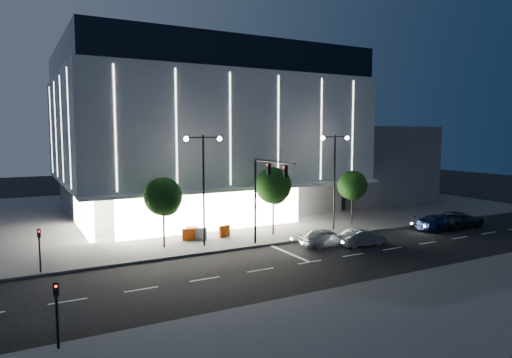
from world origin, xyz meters
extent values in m
plane|color=black|center=(0.00, 0.00, 0.00)|extent=(160.00, 160.00, 0.00)
cube|color=#474747|center=(5.00, 24.00, 0.07)|extent=(70.00, 40.00, 0.15)
cube|color=#474747|center=(5.00, -12.00, 0.07)|extent=(70.00, 10.00, 0.15)
cube|color=#4C4C51|center=(3.00, 24.00, 2.00)|extent=(28.00, 21.00, 4.00)
cube|color=#A0A0A5|center=(3.00, 22.00, 9.50)|extent=(30.00, 25.00, 11.00)
cube|color=black|center=(3.00, 22.00, 16.50)|extent=(29.40, 24.50, 3.00)
cube|color=white|center=(0.00, 10.70, 2.00)|extent=(18.00, 0.40, 3.60)
cube|color=white|center=(-10.80, 16.00, 2.00)|extent=(0.40, 10.00, 3.60)
cube|color=#A0A0A5|center=(3.00, 9.70, 4.10)|extent=(30.00, 2.00, 0.30)
cube|color=white|center=(3.00, 9.48, 9.50)|extent=(24.00, 0.06, 10.00)
cube|color=#4C4C51|center=(26.00, 24.00, 5.00)|extent=(16.00, 20.00, 10.00)
cylinder|color=black|center=(1.00, 4.80, 3.50)|extent=(0.18, 0.18, 7.00)
cylinder|color=black|center=(1.00, 1.90, 7.00)|extent=(0.14, 5.80, 0.14)
cube|color=black|center=(1.00, 2.60, 6.40)|extent=(0.28, 0.18, 0.85)
cube|color=black|center=(1.00, 0.20, 6.40)|extent=(0.28, 0.18, 0.85)
sphere|color=#FF0C0C|center=(0.88, 2.60, 6.70)|extent=(0.14, 0.14, 0.14)
cylinder|color=black|center=(-3.00, 6.00, 4.50)|extent=(0.16, 0.16, 9.00)
cylinder|color=black|center=(-3.70, 6.00, 8.80)|extent=(1.40, 0.10, 0.10)
cylinder|color=black|center=(-2.30, 6.00, 8.80)|extent=(1.40, 0.10, 0.10)
sphere|color=white|center=(-4.40, 6.00, 8.70)|extent=(0.36, 0.36, 0.36)
sphere|color=white|center=(-1.60, 6.00, 8.70)|extent=(0.36, 0.36, 0.36)
cylinder|color=black|center=(10.00, 6.00, 4.50)|extent=(0.16, 0.16, 9.00)
cylinder|color=black|center=(9.30, 6.00, 8.80)|extent=(1.40, 0.10, 0.10)
cylinder|color=black|center=(10.70, 6.00, 8.80)|extent=(1.40, 0.10, 0.10)
sphere|color=white|center=(8.60, 6.00, 8.70)|extent=(0.36, 0.36, 0.36)
sphere|color=white|center=(11.40, 6.00, 8.70)|extent=(0.36, 0.36, 0.36)
cylinder|color=black|center=(-15.00, 4.50, 1.50)|extent=(0.12, 0.12, 3.00)
cube|color=black|center=(-15.00, 4.50, 2.70)|extent=(0.22, 0.16, 0.55)
sphere|color=#FF0C0C|center=(-15.00, 4.39, 2.85)|extent=(0.10, 0.10, 0.10)
cylinder|color=black|center=(-15.00, -7.50, 1.50)|extent=(0.12, 0.12, 3.00)
cube|color=black|center=(-15.00, -7.50, 2.70)|extent=(0.22, 0.16, 0.55)
sphere|color=#FF0C0C|center=(-15.00, -7.61, 2.85)|extent=(0.10, 0.10, 0.10)
cylinder|color=black|center=(-6.00, 7.00, 1.89)|extent=(0.16, 0.16, 3.78)
sphere|color=black|center=(-6.00, 7.00, 4.21)|extent=(3.02, 3.02, 3.02)
sphere|color=black|center=(-5.70, 7.20, 3.67)|extent=(2.16, 2.16, 2.16)
sphere|color=black|center=(-6.25, 6.85, 3.89)|extent=(1.94, 1.94, 1.94)
cylinder|color=black|center=(4.00, 7.00, 2.03)|extent=(0.16, 0.16, 4.06)
sphere|color=black|center=(4.00, 7.00, 4.52)|extent=(3.25, 3.25, 3.25)
sphere|color=black|center=(4.30, 7.20, 3.94)|extent=(2.32, 2.32, 2.32)
sphere|color=black|center=(3.75, 6.85, 4.18)|extent=(2.09, 2.09, 2.09)
cylinder|color=black|center=(13.00, 7.00, 1.82)|extent=(0.16, 0.16, 3.64)
sphere|color=black|center=(13.00, 7.00, 4.06)|extent=(2.91, 2.91, 2.91)
sphere|color=black|center=(13.30, 7.20, 3.54)|extent=(2.08, 2.08, 2.08)
sphere|color=black|center=(12.75, 6.85, 3.74)|extent=(1.87, 1.87, 1.87)
imported|color=#95979B|center=(5.74, 1.56, 0.74)|extent=(4.42, 1.97, 1.48)
imported|color=gray|center=(8.50, 0.36, 0.68)|extent=(4.22, 1.73, 1.36)
imported|color=#14234C|center=(19.00, 1.56, 0.73)|extent=(5.09, 2.16, 1.46)
imported|color=#2E2D32|center=(21.88, 1.67, 0.77)|extent=(5.57, 2.66, 1.53)
cube|color=#DF470C|center=(-3.49, 8.28, 0.65)|extent=(1.13, 0.52, 1.00)
cube|color=silver|center=(-2.90, 9.03, 0.65)|extent=(1.13, 0.51, 1.00)
cube|color=#C84A0B|center=(-0.29, 8.07, 0.65)|extent=(1.13, 0.51, 1.00)
cube|color=silver|center=(-2.48, 8.15, 0.65)|extent=(1.12, 0.62, 1.00)
camera|label=1|loc=(-16.42, -27.52, 9.10)|focal=32.00mm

